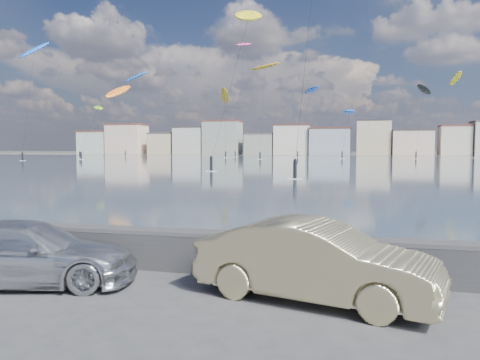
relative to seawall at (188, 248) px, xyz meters
name	(u,v)px	position (x,y,z in m)	size (l,w,h in m)	color
ground	(139,308)	(0.00, -2.70, -0.58)	(700.00, 700.00, 0.00)	#333335
bay_water	(335,162)	(0.00, 88.80, -0.58)	(500.00, 177.00, 0.00)	#324157
far_shore_strip	(346,155)	(0.00, 197.30, -0.57)	(500.00, 60.00, 0.00)	#4C473D
seawall	(188,248)	(0.00, 0.00, 0.00)	(400.00, 0.36, 1.08)	#28282B
far_buildings	(348,140)	(1.31, 183.30, 5.44)	(240.79, 13.26, 14.60)	#B7C6BC
car_silver	(27,253)	(-3.13, -1.84, 0.12)	(1.96, 4.83, 1.40)	silver
car_champagne	(316,261)	(3.23, -1.42, 0.22)	(1.69, 4.84, 1.59)	tan
kitesurfer_0	(244,46)	(-32.93, 144.94, 36.50)	(5.81, 12.31, 39.34)	#E5338C
kitesurfer_1	(249,17)	(-11.10, 55.61, 21.06)	(5.46, 14.41, 24.35)	yellow
kitesurfer_3	(98,109)	(-73.97, 120.82, 14.59)	(7.56, 14.26, 16.80)	#8CD826
kitesurfer_6	(349,112)	(2.16, 126.83, 12.50)	(4.66, 13.12, 13.98)	blue
kitesurfer_7	(265,67)	(-21.66, 124.08, 25.66)	(10.39, 19.77, 27.72)	#BF8C19
kitesurfer_8	(424,90)	(23.45, 137.37, 19.35)	(7.46, 19.31, 21.69)	black
kitesurfer_9	(137,77)	(-78.32, 156.72, 29.52)	(10.19, 16.16, 33.15)	blue
kitesurfer_11	(118,92)	(-60.36, 108.47, 17.85)	(7.12, 18.13, 21.62)	orange
kitesurfer_13	(456,79)	(34.38, 149.75, 23.94)	(5.95, 16.21, 27.14)	yellow
kitesurfer_14	(311,91)	(-9.92, 140.66, 20.36)	(6.94, 14.04, 22.60)	blue
kitesurfer_15	(225,97)	(-35.41, 129.70, 18.20)	(4.71, 11.17, 21.65)	#BF8C19
kitesurfer_17	(34,52)	(-74.49, 92.28, 26.42)	(8.29, 13.89, 30.41)	blue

